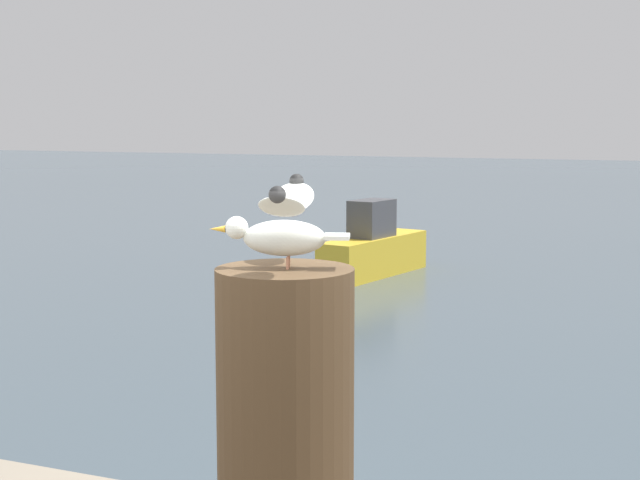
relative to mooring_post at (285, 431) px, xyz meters
The scene contains 3 objects.
mooring_post is the anchor object (origin of this frame).
seagull 0.59m from the mooring_post, 160.81° to the right, with size 0.38×0.54×0.25m.
boat_yellow 13.86m from the mooring_post, 108.52° to the left, with size 1.16×3.14×1.30m.
Camera 1 is at (1.88, -2.90, 2.68)m, focal length 54.16 mm.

